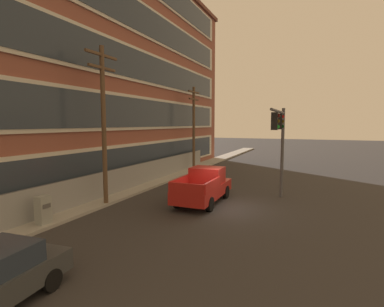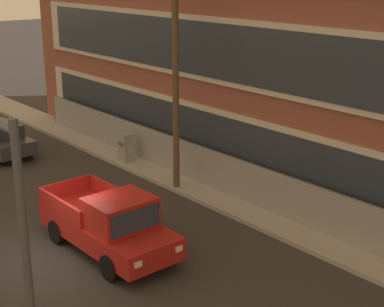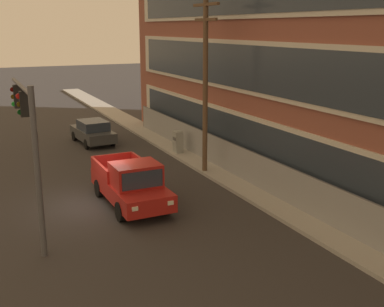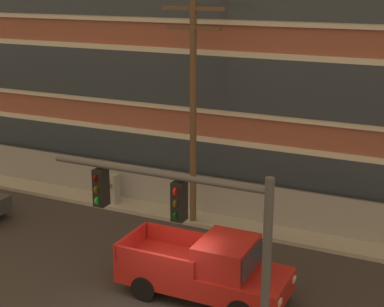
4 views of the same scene
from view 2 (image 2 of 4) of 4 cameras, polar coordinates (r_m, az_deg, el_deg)
name	(u,v)px [view 2 (image 2 of 4)]	position (r m, az deg, el deg)	size (l,w,h in m)	color
ground_plane	(64,255)	(19.26, -12.28, -9.60)	(160.00, 160.00, 0.00)	#333030
sidewalk_building_side	(225,199)	(22.88, 3.20, -4.45)	(80.00, 1.89, 0.16)	#9E9B93
chain_link_fence	(242,182)	(22.40, 4.88, -2.73)	(30.08, 0.06, 1.77)	gray
pickup_truck_red	(110,225)	(18.77, -7.96, -6.84)	(5.37, 2.22, 2.05)	#AD1E19
utility_pole_near_corner	(176,68)	(22.64, -1.61, 8.31)	(2.56, 0.26, 9.03)	brown
electrical_cabinet	(125,149)	(27.00, -6.49, 0.43)	(0.61, 0.48, 1.45)	#939993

